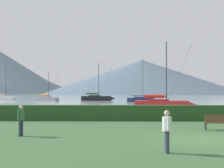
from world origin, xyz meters
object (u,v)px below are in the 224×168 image
Objects in this scene: person_seated_viewer at (167,128)px; sailboat_slip_4 at (141,99)px; sailboat_slip_3 at (4,98)px; person_standing_walker at (21,118)px; sailboat_slip_2 at (163,104)px; park_bench_near_path at (217,122)px; sailboat_slip_1 at (97,98)px; sailboat_slip_0 at (47,99)px.

sailboat_slip_4 is at bearing 81.85° from person_seated_viewer.
sailboat_slip_3 reaches higher than person_seated_viewer.
sailboat_slip_3 reaches higher than person_standing_walker.
sailboat_slip_2 reaches higher than person_seated_viewer.
person_seated_viewer and person_standing_walker have the same top height.
park_bench_near_path is at bearing -81.73° from sailboat_slip_4.
sailboat_slip_2 is 0.83× the size of sailboat_slip_3.
sailboat_slip_2 is 66.87m from sailboat_slip_3.
person_seated_viewer is (-4.27, -7.80, 0.44)m from park_bench_near_path.
person_standing_walker is at bearing 140.79° from person_seated_viewer.
sailboat_slip_1 is at bearing 141.86° from sailboat_slip_4.
park_bench_near_path is (-0.11, -25.33, -0.17)m from sailboat_slip_2.
sailboat_slip_0 is 19.90m from sailboat_slip_3.
sailboat_slip_2 is 0.91× the size of sailboat_slip_4.
park_bench_near_path is 11.72m from person_standing_walker.
sailboat_slip_0 is at bearing -29.54° from sailboat_slip_3.
person_standing_walker is at bearing -161.11° from park_bench_near_path.
sailboat_slip_2 is at bearing 77.55° from person_seated_viewer.
sailboat_slip_2 is 30.55m from person_standing_walker.
sailboat_slip_1 is at bearing 35.74° from sailboat_slip_0.
person_standing_walker is (-10.79, -61.53, 0.36)m from sailboat_slip_4.
park_bench_near_path is at bearing -80.62° from sailboat_slip_2.
sailboat_slip_2 is 25.33m from park_bench_near_path.
sailboat_slip_0 is at bearing -158.60° from sailboat_slip_1.
sailboat_slip_1 is 71.16m from park_bench_near_path.
sailboat_slip_0 is at bearing 130.71° from sailboat_slip_2.
sailboat_slip_1 is (12.79, 3.86, 0.18)m from sailboat_slip_0.
person_standing_walker reaches higher than park_bench_near_path.
sailboat_slip_3 is at bearing 136.68° from sailboat_slip_2.
person_standing_walker is (28.86, -81.68, 0.30)m from sailboat_slip_3.
sailboat_slip_4 is (39.66, -20.16, -0.06)m from sailboat_slip_3.
sailboat_slip_3 is (-28.38, 8.52, -0.08)m from sailboat_slip_1.
sailboat_slip_2 reaches higher than park_bench_near_path.
sailboat_slip_1 is 6.45× the size of park_bench_near_path.
sailboat_slip_0 is 76.86m from person_seated_viewer.
person_standing_walker is at bearing -84.99° from sailboat_slip_1.
person_standing_walker is at bearing -60.18° from sailboat_slip_0.
sailboat_slip_3 is 6.83× the size of person_standing_walker.
sailboat_slip_2 is (24.71, -40.99, 0.12)m from sailboat_slip_0.
sailboat_slip_4 is (-0.64, 33.20, -0.08)m from sailboat_slip_2.
sailboat_slip_0 is at bearing 116.85° from person_standing_walker.
person_standing_walker is at bearing -92.19° from sailboat_slip_4.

